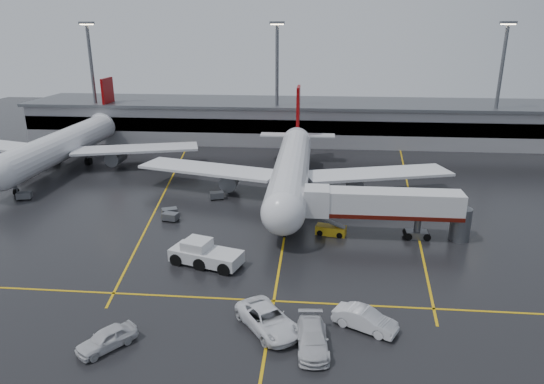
{
  "coord_description": "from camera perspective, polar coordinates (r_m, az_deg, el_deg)",
  "views": [
    {
      "loc": [
        3.5,
        -61.87,
        24.3
      ],
      "look_at": [
        -2.0,
        -2.0,
        4.0
      ],
      "focal_mm": 32.27,
      "sensor_mm": 36.0,
      "label": 1
    }
  ],
  "objects": [
    {
      "name": "service_van_d",
      "position": [
        42.6,
        -18.74,
        -15.9
      ],
      "size": [
        4.57,
        5.05,
        1.66
      ],
      "primitive_type": "imported",
      "rotation": [
        0.0,
        0.0,
        -0.67
      ],
      "color": "silver",
      "rests_on": "ground"
    },
    {
      "name": "baggage_cart_a",
      "position": [
        65.89,
        -11.77,
        -2.81
      ],
      "size": [
        2.23,
        1.69,
        1.12
      ],
      "color": "#595B60",
      "rests_on": "ground"
    },
    {
      "name": "light_mast_mid",
      "position": [
        104.68,
        0.58,
        13.27
      ],
      "size": [
        3.0,
        1.2,
        25.45
      ],
      "color": "#595B60",
      "rests_on": "ground"
    },
    {
      "name": "apron_line_left",
      "position": [
        79.42,
        -12.23,
        0.41
      ],
      "size": [
        9.99,
        69.35,
        0.02
      ],
      "primitive_type": "cube",
      "rotation": [
        0.0,
        0.0,
        0.14
      ],
      "color": "gold",
      "rests_on": "ground"
    },
    {
      "name": "service_van_a",
      "position": [
        42.52,
        -0.52,
        -14.65
      ],
      "size": [
        6.62,
        7.42,
        1.91
      ],
      "primitive_type": "imported",
      "rotation": [
        0.0,
        0.0,
        0.63
      ],
      "color": "white",
      "rests_on": "ground"
    },
    {
      "name": "service_van_b",
      "position": [
        40.64,
        4.73,
        -16.62
      ],
      "size": [
        2.92,
        6.19,
        1.74
      ],
      "primitive_type": "imported",
      "rotation": [
        0.0,
        0.0,
        0.08
      ],
      "color": "silver",
      "rests_on": "ground"
    },
    {
      "name": "baggage_cart_b",
      "position": [
        67.53,
        -11.86,
        -2.28
      ],
      "size": [
        2.36,
        2.01,
        1.12
      ],
      "color": "#595B60",
      "rests_on": "ground"
    },
    {
      "name": "apron_line_centre",
      "position": [
        66.56,
        1.87,
        -2.76
      ],
      "size": [
        0.25,
        90.0,
        0.02
      ],
      "primitive_type": "cube",
      "color": "gold",
      "rests_on": "ground"
    },
    {
      "name": "pushback_tractor",
      "position": [
        53.48,
        -7.88,
        -7.24
      ],
      "size": [
        8.32,
        5.28,
        2.77
      ],
      "color": "silver",
      "rests_on": "ground"
    },
    {
      "name": "belt_loader",
      "position": [
        60.87,
        6.89,
        -4.43
      ],
      "size": [
        3.91,
        2.38,
        2.32
      ],
      "color": "gold",
      "rests_on": "ground"
    },
    {
      "name": "light_mast_right",
      "position": [
        110.53,
        25.08,
        11.86
      ],
      "size": [
        3.0,
        1.2,
        25.45
      ],
      "color": "#595B60",
      "rests_on": "ground"
    },
    {
      "name": "baggage_cart_c",
      "position": [
        73.05,
        -6.45,
        -0.37
      ],
      "size": [
        2.31,
        1.88,
        1.12
      ],
      "color": "#595B60",
      "rests_on": "ground"
    },
    {
      "name": "second_airliner",
      "position": [
        97.25,
        -22.89,
        5.26
      ],
      "size": [
        48.8,
        45.6,
        14.1
      ],
      "color": "silver",
      "rests_on": "ground"
    },
    {
      "name": "terminal",
      "position": [
        111.66,
        3.4,
        8.32
      ],
      "size": [
        122.0,
        19.0,
        8.6
      ],
      "color": "gray",
      "rests_on": "ground"
    },
    {
      "name": "ground",
      "position": [
        66.56,
        1.87,
        -2.77
      ],
      "size": [
        220.0,
        220.0,
        0.0
      ],
      "primitive_type": "plane",
      "color": "black",
      "rests_on": "ground"
    },
    {
      "name": "main_airliner",
      "position": [
        74.42,
        2.36,
        2.98
      ],
      "size": [
        48.8,
        45.6,
        14.1
      ],
      "color": "silver",
      "rests_on": "ground"
    },
    {
      "name": "apron_line_stop",
      "position": [
        46.82,
        0.2,
        -12.6
      ],
      "size": [
        60.0,
        0.25,
        0.02
      ],
      "primitive_type": "cube",
      "color": "gold",
      "rests_on": "ground"
    },
    {
      "name": "apron_line_right",
      "position": [
        77.24,
        15.79,
        -0.4
      ],
      "size": [
        7.57,
        69.64,
        0.02
      ],
      "primitive_type": "cube",
      "rotation": [
        0.0,
        0.0,
        -0.1
      ],
      "color": "gold",
      "rests_on": "ground"
    },
    {
      "name": "baggage_cart_d",
      "position": [
        91.57,
        -27.66,
        1.49
      ],
      "size": [
        2.14,
        1.52,
        1.12
      ],
      "color": "#595B60",
      "rests_on": "ground"
    },
    {
      "name": "service_van_c",
      "position": [
        43.36,
        10.79,
        -14.38
      ],
      "size": [
        5.73,
        4.23,
        1.8
      ],
      "primitive_type": "imported",
      "rotation": [
        0.0,
        0.0,
        1.09
      ],
      "color": "silver",
      "rests_on": "ground"
    },
    {
      "name": "light_mast_left",
      "position": [
        115.06,
        -20.22,
        12.65
      ],
      "size": [
        3.0,
        1.2,
        25.45
      ],
      "color": "#595B60",
      "rests_on": "ground"
    },
    {
      "name": "baggage_cart_e",
      "position": [
        81.32,
        -26.94,
        -0.36
      ],
      "size": [
        2.29,
        1.83,
        1.12
      ],
      "color": "#595B60",
      "rests_on": "ground"
    },
    {
      "name": "jet_bridge",
      "position": [
        60.05,
        12.95,
        -1.67
      ],
      "size": [
        19.9,
        3.4,
        6.05
      ],
      "color": "silver",
      "rests_on": "ground"
    }
  ]
}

